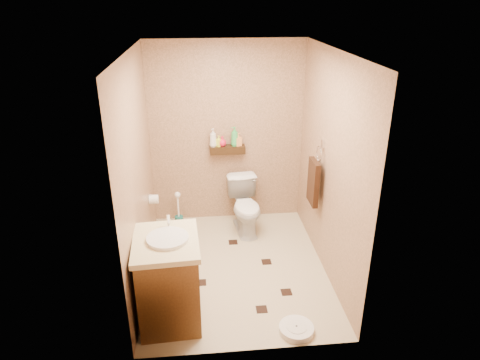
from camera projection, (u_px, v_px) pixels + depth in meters
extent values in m
plane|color=#C5B690|center=(236.00, 267.00, 4.91)|extent=(2.50, 2.50, 0.00)
cube|color=tan|center=(227.00, 134.00, 5.57)|extent=(2.00, 0.04, 2.40)
cube|color=tan|center=(250.00, 233.00, 3.29)|extent=(2.00, 0.04, 2.40)
cube|color=tan|center=(138.00, 175.00, 4.34)|extent=(0.04, 2.50, 2.40)
cube|color=tan|center=(330.00, 167.00, 4.52)|extent=(0.04, 2.50, 2.40)
cube|color=silver|center=(235.00, 51.00, 3.95)|extent=(2.00, 2.50, 0.02)
cube|color=#36200E|center=(227.00, 150.00, 5.57)|extent=(0.46, 0.14, 0.10)
cube|color=black|center=(201.00, 283.00, 4.65)|extent=(0.11, 0.11, 0.01)
cube|color=black|center=(266.00, 262.00, 5.01)|extent=(0.11, 0.11, 0.01)
cube|color=black|center=(262.00, 309.00, 4.26)|extent=(0.11, 0.11, 0.01)
cube|color=black|center=(189.00, 247.00, 5.30)|extent=(0.11, 0.11, 0.01)
cube|color=black|center=(286.00, 292.00, 4.50)|extent=(0.11, 0.11, 0.01)
cube|color=black|center=(233.00, 242.00, 5.40)|extent=(0.11, 0.11, 0.01)
imported|color=white|center=(246.00, 206.00, 5.55)|extent=(0.46, 0.72, 0.70)
cube|color=brown|center=(169.00, 282.00, 4.00)|extent=(0.58, 0.70, 0.82)
cube|color=beige|center=(166.00, 242.00, 3.83)|extent=(0.63, 0.74, 0.05)
cylinder|color=silver|center=(168.00, 239.00, 3.82)|extent=(0.38, 0.38, 0.05)
cylinder|color=silver|center=(169.00, 220.00, 4.00)|extent=(0.03, 0.03, 0.13)
cylinder|color=white|center=(296.00, 329.00, 3.97)|extent=(0.38, 0.38, 0.06)
cylinder|color=white|center=(297.00, 326.00, 3.95)|extent=(0.19, 0.19, 0.01)
cylinder|color=#19655F|center=(179.00, 220.00, 5.80)|extent=(0.11, 0.11, 0.12)
cylinder|color=white|center=(178.00, 206.00, 5.71)|extent=(0.02, 0.02, 0.34)
sphere|color=white|center=(177.00, 195.00, 5.64)|extent=(0.08, 0.08, 0.08)
cube|color=silver|center=(323.00, 144.00, 4.68)|extent=(0.03, 0.06, 0.08)
torus|color=silver|center=(319.00, 154.00, 4.72)|extent=(0.02, 0.19, 0.19)
cube|color=#351B10|center=(313.00, 182.00, 4.85)|extent=(0.06, 0.30, 0.52)
cylinder|color=white|center=(154.00, 199.00, 5.18)|extent=(0.11, 0.11, 0.11)
cylinder|color=silver|center=(150.00, 195.00, 5.15)|extent=(0.04, 0.02, 0.02)
imported|color=silver|center=(213.00, 138.00, 5.48)|extent=(0.12, 0.12, 0.24)
imported|color=#E4F533|center=(219.00, 141.00, 5.51)|extent=(0.09, 0.09, 0.14)
imported|color=red|center=(222.00, 141.00, 5.51)|extent=(0.15, 0.15, 0.14)
imported|color=green|center=(235.00, 136.00, 5.50)|extent=(0.13, 0.13, 0.25)
imported|color=#F59B51|center=(238.00, 139.00, 5.53)|extent=(0.10, 0.10, 0.17)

